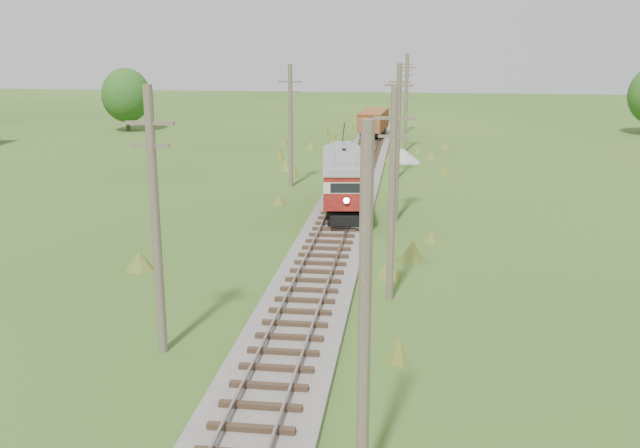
# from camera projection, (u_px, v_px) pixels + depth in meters

# --- Properties ---
(railbed_main) EXTENTS (3.60, 96.00, 0.57)m
(railbed_main) POSITION_uv_depth(u_px,v_px,m) (346.00, 204.00, 44.89)
(railbed_main) COLOR #605B54
(railbed_main) RESTS_ON ground
(streetcar) EXTENTS (3.80, 10.94, 4.95)m
(streetcar) POSITION_uv_depth(u_px,v_px,m) (344.00, 174.00, 43.03)
(streetcar) COLOR black
(streetcar) RESTS_ON ground
(gondola) EXTENTS (2.98, 7.44, 2.41)m
(gondola) POSITION_uv_depth(u_px,v_px,m) (373.00, 122.00, 73.95)
(gondola) COLOR black
(gondola) RESTS_ON ground
(gravel_pile) EXTENTS (3.12, 3.31, 1.13)m
(gravel_pile) POSITION_uv_depth(u_px,v_px,m) (404.00, 155.00, 61.31)
(gravel_pile) COLOR gray
(gravel_pile) RESTS_ON ground
(utility_pole_r_1) EXTENTS (0.30, 0.30, 8.80)m
(utility_pole_r_1) POSITION_uv_depth(u_px,v_px,m) (365.00, 320.00, 15.63)
(utility_pole_r_1) COLOR brown
(utility_pole_r_1) RESTS_ON ground
(utility_pole_r_2) EXTENTS (1.60, 0.30, 8.60)m
(utility_pole_r_2) POSITION_uv_depth(u_px,v_px,m) (392.00, 194.00, 28.06)
(utility_pole_r_2) COLOR brown
(utility_pole_r_2) RESTS_ON ground
(utility_pole_r_3) EXTENTS (1.60, 0.30, 9.00)m
(utility_pole_r_3) POSITION_uv_depth(u_px,v_px,m) (397.00, 142.00, 40.49)
(utility_pole_r_3) COLOR brown
(utility_pole_r_3) RESTS_ON ground
(utility_pole_r_4) EXTENTS (1.60, 0.30, 8.40)m
(utility_pole_r_4) POSITION_uv_depth(u_px,v_px,m) (399.00, 121.00, 53.06)
(utility_pole_r_4) COLOR brown
(utility_pole_r_4) RESTS_ON ground
(utility_pole_r_5) EXTENTS (1.60, 0.30, 8.90)m
(utility_pole_r_5) POSITION_uv_depth(u_px,v_px,m) (406.00, 102.00, 65.41)
(utility_pole_r_5) COLOR brown
(utility_pole_r_5) RESTS_ON ground
(utility_pole_r_6) EXTENTS (1.60, 0.30, 8.70)m
(utility_pole_r_6) POSITION_uv_depth(u_px,v_px,m) (406.00, 93.00, 77.93)
(utility_pole_r_6) COLOR brown
(utility_pole_r_6) RESTS_ON ground
(utility_pole_l_a) EXTENTS (1.60, 0.30, 9.00)m
(utility_pole_l_a) POSITION_uv_depth(u_px,v_px,m) (155.00, 221.00, 23.19)
(utility_pole_l_a) COLOR brown
(utility_pole_l_a) RESTS_ON ground
(utility_pole_l_b) EXTENTS (1.60, 0.30, 8.60)m
(utility_pole_l_b) POSITION_uv_depth(u_px,v_px,m) (291.00, 125.00, 50.13)
(utility_pole_l_b) COLOR brown
(utility_pole_l_b) RESTS_ON ground
(tree_mid_a) EXTENTS (5.46, 5.46, 7.03)m
(tree_mid_a) POSITION_uv_depth(u_px,v_px,m) (126.00, 95.00, 79.99)
(tree_mid_a) COLOR #38281C
(tree_mid_a) RESTS_ON ground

